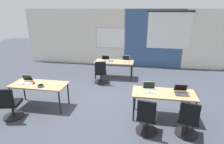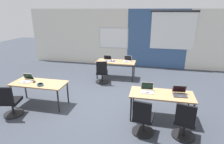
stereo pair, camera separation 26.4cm
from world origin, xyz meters
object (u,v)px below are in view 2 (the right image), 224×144
desk_far_center (116,63)px  snack_bowl (40,84)px  laptop_near_left_end (27,80)px  desk_near_right (161,96)px  chair_near_left_end (10,104)px  chair_far_left (102,74)px  laptop_far_right (127,60)px  chair_near_right_end (185,124)px  mouse_far_right (120,61)px  desk_near_left (39,85)px  laptop_near_right_inner (147,90)px  chair_near_right_inner (143,120)px  laptop_far_left (107,60)px  mouse_near_left_end (34,82)px  mouse_far_left (113,61)px  laptop_near_right_end (180,93)px

desk_far_center → snack_bowl: snack_bowl is taller
desk_far_center → laptop_near_left_end: 3.53m
desk_near_right → desk_far_center: bearing=122.0°
desk_far_center → chair_near_left_end: size_ratio=1.74×
chair_far_left → laptop_far_right: size_ratio=2.49×
desk_near_right → chair_near_right_end: size_ratio=1.74×
laptop_far_right → snack_bowl: size_ratio=2.08×
desk_near_right → mouse_far_right: (-1.58, 2.88, 0.08)m
desk_near_right → mouse_far_right: 3.28m
chair_near_left_end → mouse_far_right: chair_near_left_end is taller
desk_far_center → chair_near_right_end: bearing=-57.4°
desk_near_left → mouse_far_right: size_ratio=14.98×
laptop_near_right_inner → snack_bowl: size_ratio=2.00×
mouse_far_right → chair_near_right_inner: 3.84m
desk_far_center → chair_near_right_inner: size_ratio=1.74×
laptop_far_left → chair_near_right_inner: 4.02m
desk_near_right → chair_near_right_inner: bearing=-118.2°
desk_far_center → desk_near_left: bearing=-122.0°
laptop_far_right → mouse_far_right: laptop_far_right is taller
chair_near_right_end → mouse_far_right: bearing=-45.7°
chair_near_left_end → chair_near_right_inner: 3.51m
chair_far_left → laptop_near_right_inner: size_ratio=2.59×
chair_far_left → mouse_near_left_end: bearing=42.6°
mouse_far_left → chair_near_left_end: bearing=-119.6°
desk_far_center → mouse_near_left_end: 3.39m
laptop_far_right → chair_near_right_inner: 3.79m
laptop_near_right_end → snack_bowl: 3.78m
desk_far_center → laptop_far_left: bearing=174.2°
mouse_far_left → laptop_near_right_inner: (1.53, -2.76, 0.03)m
laptop_near_right_inner → laptop_near_left_end: bearing=174.7°
desk_far_center → chair_near_right_end: chair_near_right_end is taller
desk_near_right → chair_far_left: size_ratio=1.74×
laptop_far_left → mouse_far_left: bearing=-9.4°
desk_far_center → mouse_far_left: mouse_far_left is taller
chair_near_left_end → chair_far_left: (1.76, 2.85, 0.00)m
desk_near_right → laptop_near_right_end: 0.45m
desk_near_left → chair_near_right_inner: size_ratio=1.74×
desk_near_right → mouse_far_left: size_ratio=14.67×
desk_near_right → chair_near_right_end: chair_near_right_end is taller
chair_near_right_end → snack_bowl: size_ratio=5.18×
chair_near_right_end → mouse_far_left: (-2.39, 3.53, 0.36)m
laptop_near_right_end → desk_near_left: bearing=176.3°
mouse_far_right → desk_near_right: bearing=-61.3°
desk_far_center → snack_bowl: 3.38m
chair_near_left_end → chair_near_right_inner: (3.51, -0.02, 0.00)m
mouse_near_left_end → mouse_far_left: size_ratio=1.01×
laptop_far_left → mouse_far_left: size_ratio=3.25×
laptop_near_right_inner → chair_near_left_end: bearing=-173.0°
chair_far_left → desk_near_left: bearing=45.3°
mouse_far_left → chair_far_left: size_ratio=0.12×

